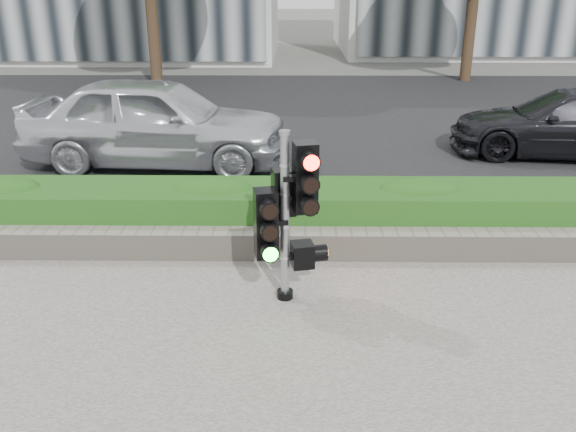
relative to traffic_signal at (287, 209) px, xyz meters
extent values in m
plane|color=#51514C|center=(0.21, -0.88, -1.06)|extent=(120.00, 120.00, 0.00)
cube|color=black|center=(0.21, 9.12, -1.05)|extent=(60.00, 13.00, 0.02)
cube|color=gray|center=(0.21, 2.27, -1.00)|extent=(60.00, 0.25, 0.12)
cube|color=gray|center=(0.21, 1.02, -0.86)|extent=(12.00, 0.32, 0.34)
cube|color=#377B25|center=(0.21, 1.67, -0.69)|extent=(12.00, 1.00, 0.68)
cylinder|color=black|center=(-4.29, 13.62, 0.96)|extent=(0.36, 0.36, 4.03)
cylinder|color=black|center=(5.71, 14.62, 0.74)|extent=(0.36, 0.36, 3.58)
cylinder|color=black|center=(-0.02, -0.03, -0.98)|extent=(0.18, 0.18, 0.09)
cylinder|color=gray|center=(-0.02, -0.03, -0.12)|extent=(0.09, 0.09, 1.81)
cylinder|color=gray|center=(-0.02, -0.03, 0.81)|extent=(0.11, 0.11, 0.04)
cube|color=#FF1107|center=(0.19, -0.02, 0.34)|extent=(0.27, 0.27, 0.72)
cube|color=#14E51E|center=(-0.21, -0.10, -0.12)|extent=(0.27, 0.27, 0.72)
cube|color=black|center=(-0.04, 0.17, 0.12)|extent=(0.27, 0.27, 0.49)
cube|color=orange|center=(0.17, 0.03, -0.54)|extent=(0.27, 0.27, 0.26)
imported|color=silver|center=(-2.42, 4.95, -0.22)|extent=(4.90, 2.27, 1.62)
imported|color=black|center=(5.31, 5.69, -0.41)|extent=(4.54, 2.39, 1.26)
camera|label=1|loc=(0.08, -5.85, 2.25)|focal=38.00mm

